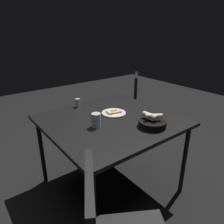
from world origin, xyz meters
TOP-DOWN VIEW (x-y plane):
  - ground at (0.00, 0.00)m, footprint 8.00×8.00m
  - dining_table at (0.00, 0.00)m, footprint 1.06×1.11m
  - pizza_plate at (0.08, -0.09)m, footprint 0.23×0.23m
  - bread_basket at (-0.33, -0.17)m, footprint 0.23×0.23m
  - beer_glass at (-0.06, 0.19)m, footprint 0.07×0.07m
  - pepper_shaker at (0.45, 0.08)m, footprint 0.05×0.05m
  - chair_near at (0.62, -0.74)m, footprint 0.62×0.62m

SIDE VIEW (x-z plane):
  - ground at x=0.00m, z-range 0.00..0.00m
  - chair_near at x=0.62m, z-range 0.07..1.02m
  - dining_table at x=0.00m, z-range 0.32..1.06m
  - pizza_plate at x=0.08m, z-range 0.74..0.78m
  - bread_basket at x=-0.33m, z-range 0.73..0.84m
  - pepper_shaker at x=0.45m, z-range 0.74..0.83m
  - beer_glass at x=-0.06m, z-range 0.74..0.86m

